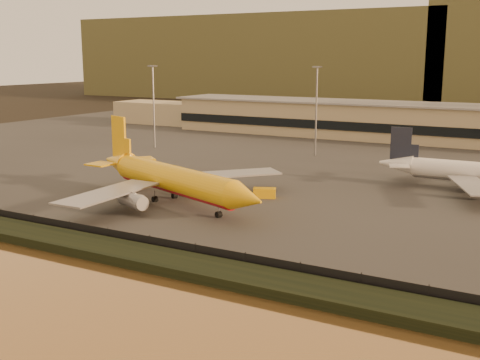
# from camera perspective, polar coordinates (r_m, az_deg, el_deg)

# --- Properties ---
(ground) EXTENTS (900.00, 900.00, 0.00)m
(ground) POSITION_cam_1_polar(r_m,az_deg,el_deg) (101.19, -4.91, -4.60)
(ground) COLOR black
(ground) RESTS_ON ground
(embankment) EXTENTS (320.00, 7.00, 1.40)m
(embankment) POSITION_cam_1_polar(r_m,az_deg,el_deg) (88.09, -11.16, -6.79)
(embankment) COLOR black
(embankment) RESTS_ON ground
(tarmac) EXTENTS (320.00, 220.00, 0.20)m
(tarmac) POSITION_cam_1_polar(r_m,az_deg,el_deg) (185.77, 11.74, 2.67)
(tarmac) COLOR #2D2D2D
(tarmac) RESTS_ON ground
(perimeter_fence) EXTENTS (300.00, 0.05, 2.20)m
(perimeter_fence) POSITION_cam_1_polar(r_m,az_deg,el_deg) (90.83, -9.54, -5.76)
(perimeter_fence) COLOR black
(perimeter_fence) RESTS_ON tarmac
(terminal_building) EXTENTS (202.00, 25.00, 12.60)m
(terminal_building) POSITION_cam_1_polar(r_m,az_deg,el_deg) (218.28, 10.61, 5.65)
(terminal_building) COLOR tan
(terminal_building) RESTS_ON tarmac
(apron_light_masts) EXTENTS (152.20, 12.20, 25.40)m
(apron_light_masts) POSITION_cam_1_polar(r_m,az_deg,el_deg) (160.77, 14.91, 6.77)
(apron_light_masts) COLOR slate
(apron_light_masts) RESTS_ON tarmac
(distant_hills) EXTENTS (470.00, 160.00, 70.00)m
(distant_hills) POSITION_cam_1_polar(r_m,az_deg,el_deg) (427.02, 19.43, 11.39)
(distant_hills) COLOR olive
(distant_hills) RESTS_ON ground
(dhl_cargo_jet) EXTENTS (49.95, 47.40, 15.42)m
(dhl_cargo_jet) POSITION_cam_1_polar(r_m,az_deg,el_deg) (117.25, -6.46, 0.04)
(dhl_cargo_jet) COLOR #E8AB0C
(dhl_cargo_jet) RESTS_ON tarmac
(gse_vehicle_yellow) EXTENTS (4.91, 3.65, 2.02)m
(gse_vehicle_yellow) POSITION_cam_1_polar(r_m,az_deg,el_deg) (121.39, 2.34, -1.23)
(gse_vehicle_yellow) COLOR #E8AB0C
(gse_vehicle_yellow) RESTS_ON tarmac
(gse_vehicle_white) EXTENTS (4.56, 3.19, 1.88)m
(gse_vehicle_white) POSITION_cam_1_polar(r_m,az_deg,el_deg) (138.04, -3.80, 0.29)
(gse_vehicle_white) COLOR white
(gse_vehicle_white) RESTS_ON tarmac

